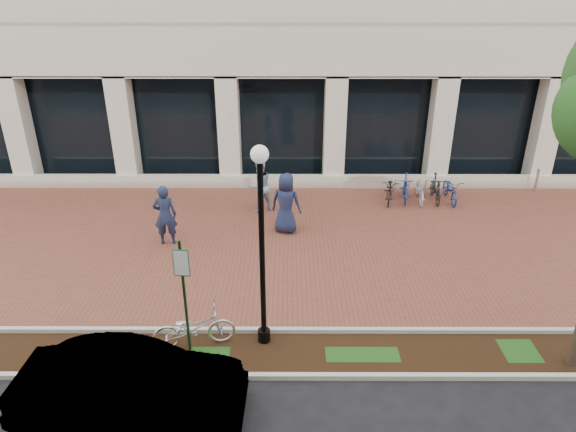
{
  "coord_description": "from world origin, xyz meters",
  "views": [
    {
      "loc": [
        0.29,
        -14.09,
        7.5
      ],
      "look_at": [
        0.25,
        -0.8,
        1.25
      ],
      "focal_mm": 32.0,
      "sensor_mm": 36.0,
      "label": 1
    }
  ],
  "objects_px": {
    "bollard": "(537,180)",
    "pedestrian_right": "(286,203)",
    "locked_bicycle": "(194,328)",
    "pedestrian_left": "(165,215)",
    "parking_sign": "(183,285)",
    "bike_rack_cluster": "(420,189)",
    "sedan_near_curb": "(131,387)",
    "lamppost": "(262,239)",
    "pedestrian_mid": "(260,186)"
  },
  "relations": [
    {
      "from": "pedestrian_left",
      "to": "pedestrian_mid",
      "type": "xyz_separation_m",
      "value": [
        2.72,
        2.44,
        -0.03
      ]
    },
    {
      "from": "bike_rack_cluster",
      "to": "sedan_near_curb",
      "type": "xyz_separation_m",
      "value": [
        -7.67,
        -10.17,
        0.23
      ]
    },
    {
      "from": "parking_sign",
      "to": "pedestrian_right",
      "type": "bearing_deg",
      "value": 75.86
    },
    {
      "from": "parking_sign",
      "to": "pedestrian_left",
      "type": "height_order",
      "value": "parking_sign"
    },
    {
      "from": "bike_rack_cluster",
      "to": "pedestrian_right",
      "type": "bearing_deg",
      "value": -146.63
    },
    {
      "from": "pedestrian_left",
      "to": "pedestrian_mid",
      "type": "bearing_deg",
      "value": -145.43
    },
    {
      "from": "locked_bicycle",
      "to": "pedestrian_mid",
      "type": "height_order",
      "value": "pedestrian_mid"
    },
    {
      "from": "pedestrian_right",
      "to": "bike_rack_cluster",
      "type": "distance_m",
      "value": 5.51
    },
    {
      "from": "parking_sign",
      "to": "bike_rack_cluster",
      "type": "xyz_separation_m",
      "value": [
        6.96,
        8.32,
        -1.26
      ]
    },
    {
      "from": "bollard",
      "to": "locked_bicycle",
      "type": "bearing_deg",
      "value": -141.96
    },
    {
      "from": "lamppost",
      "to": "pedestrian_right",
      "type": "distance_m",
      "value": 5.74
    },
    {
      "from": "pedestrian_mid",
      "to": "bollard",
      "type": "height_order",
      "value": "pedestrian_mid"
    },
    {
      "from": "pedestrian_left",
      "to": "lamppost",
      "type": "bearing_deg",
      "value": 116.88
    },
    {
      "from": "lamppost",
      "to": "bike_rack_cluster",
      "type": "relative_size",
      "value": 1.56
    },
    {
      "from": "parking_sign",
      "to": "bollard",
      "type": "height_order",
      "value": "parking_sign"
    },
    {
      "from": "bollard",
      "to": "pedestrian_right",
      "type": "bearing_deg",
      "value": -160.72
    },
    {
      "from": "pedestrian_right",
      "to": "bollard",
      "type": "bearing_deg",
      "value": -143.88
    },
    {
      "from": "lamppost",
      "to": "sedan_near_curb",
      "type": "height_order",
      "value": "lamppost"
    },
    {
      "from": "pedestrian_right",
      "to": "sedan_near_curb",
      "type": "xyz_separation_m",
      "value": [
        -2.79,
        -7.67,
        -0.3
      ]
    },
    {
      "from": "pedestrian_mid",
      "to": "sedan_near_curb",
      "type": "relative_size",
      "value": 0.45
    },
    {
      "from": "locked_bicycle",
      "to": "pedestrian_mid",
      "type": "distance_m",
      "value": 7.35
    },
    {
      "from": "pedestrian_mid",
      "to": "sedan_near_curb",
      "type": "distance_m",
      "value": 9.47
    },
    {
      "from": "bollard",
      "to": "parking_sign",
      "type": "bearing_deg",
      "value": -141.62
    },
    {
      "from": "parking_sign",
      "to": "sedan_near_curb",
      "type": "bearing_deg",
      "value": -105.47
    },
    {
      "from": "locked_bicycle",
      "to": "sedan_near_curb",
      "type": "bearing_deg",
      "value": 146.69
    },
    {
      "from": "locked_bicycle",
      "to": "pedestrian_left",
      "type": "height_order",
      "value": "pedestrian_left"
    },
    {
      "from": "bike_rack_cluster",
      "to": "sedan_near_curb",
      "type": "distance_m",
      "value": 12.74
    },
    {
      "from": "pedestrian_left",
      "to": "sedan_near_curb",
      "type": "relative_size",
      "value": 0.46
    },
    {
      "from": "pedestrian_right",
      "to": "bollard",
      "type": "relative_size",
      "value": 1.92
    },
    {
      "from": "bollard",
      "to": "sedan_near_curb",
      "type": "relative_size",
      "value": 0.25
    },
    {
      "from": "pedestrian_right",
      "to": "sedan_near_curb",
      "type": "height_order",
      "value": "pedestrian_right"
    },
    {
      "from": "lamppost",
      "to": "bike_rack_cluster",
      "type": "height_order",
      "value": "lamppost"
    },
    {
      "from": "pedestrian_left",
      "to": "pedestrian_mid",
      "type": "distance_m",
      "value": 3.66
    },
    {
      "from": "sedan_near_curb",
      "to": "pedestrian_left",
      "type": "bearing_deg",
      "value": 8.6
    },
    {
      "from": "bike_rack_cluster",
      "to": "sedan_near_curb",
      "type": "bearing_deg",
      "value": -120.78
    },
    {
      "from": "parking_sign",
      "to": "sedan_near_curb",
      "type": "height_order",
      "value": "parking_sign"
    },
    {
      "from": "pedestrian_left",
      "to": "sedan_near_curb",
      "type": "bearing_deg",
      "value": 89.67
    },
    {
      "from": "locked_bicycle",
      "to": "pedestrian_left",
      "type": "bearing_deg",
      "value": 7.09
    },
    {
      "from": "sedan_near_curb",
      "to": "lamppost",
      "type": "bearing_deg",
      "value": -45.36
    },
    {
      "from": "locked_bicycle",
      "to": "pedestrian_right",
      "type": "distance_m",
      "value": 6.0
    },
    {
      "from": "pedestrian_mid",
      "to": "sedan_near_curb",
      "type": "bearing_deg",
      "value": 47.87
    },
    {
      "from": "pedestrian_mid",
      "to": "pedestrian_left",
      "type": "bearing_deg",
      "value": 11.23
    },
    {
      "from": "pedestrian_left",
      "to": "pedestrian_mid",
      "type": "height_order",
      "value": "pedestrian_left"
    },
    {
      "from": "pedestrian_left",
      "to": "pedestrian_mid",
      "type": "relative_size",
      "value": 1.03
    },
    {
      "from": "locked_bicycle",
      "to": "pedestrian_mid",
      "type": "relative_size",
      "value": 0.98
    },
    {
      "from": "bollard",
      "to": "bike_rack_cluster",
      "type": "relative_size",
      "value": 0.35
    },
    {
      "from": "bollard",
      "to": "lamppost",
      "type": "bearing_deg",
      "value": -138.4
    },
    {
      "from": "pedestrian_left",
      "to": "bollard",
      "type": "relative_size",
      "value": 1.86
    },
    {
      "from": "pedestrian_left",
      "to": "pedestrian_right",
      "type": "height_order",
      "value": "pedestrian_right"
    },
    {
      "from": "parking_sign",
      "to": "pedestrian_mid",
      "type": "xyz_separation_m",
      "value": [
        1.16,
        7.44,
        -0.79
      ]
    }
  ]
}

